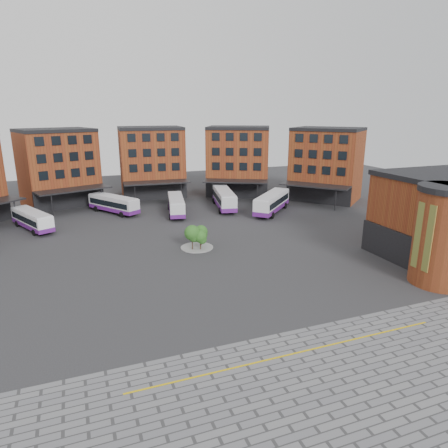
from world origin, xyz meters
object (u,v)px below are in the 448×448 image
object	(u,v)px
bus_b	(32,220)
bus_c	(114,204)
bus_f	(272,202)
tree_island	(197,235)
bus_e	(224,198)
bus_d	(176,205)

from	to	relation	value
bus_b	bus_c	size ratio (longest dim) A/B	0.99
bus_c	bus_f	size ratio (longest dim) A/B	0.99
tree_island	bus_f	bearing A→B (deg)	37.43
bus_b	bus_e	world-z (taller)	bus_e
bus_c	bus_d	distance (m)	11.37
bus_c	bus_b	bearing A→B (deg)	172.65
bus_e	bus_f	bearing A→B (deg)	-30.04
bus_e	bus_f	distance (m)	9.27
bus_b	bus_f	world-z (taller)	bus_f
bus_c	bus_d	xyz separation A→B (m)	(10.37, -4.67, -0.00)
tree_island	bus_e	distance (m)	23.29
tree_island	bus_b	xyz separation A→B (m)	(-21.35, 17.66, -0.26)
tree_island	bus_d	xyz separation A→B (m)	(1.93, 19.18, -0.18)
tree_island	bus_b	distance (m)	27.71
bus_c	bus_f	xyz separation A→B (m)	(26.84, -9.77, 0.20)
bus_f	bus_c	bearing A→B (deg)	-155.02
bus_b	bus_f	xyz separation A→B (m)	(39.76, -3.57, 0.28)
bus_f	bus_d	bearing A→B (deg)	-152.21
bus_e	tree_island	bearing A→B (deg)	-107.83
bus_b	bus_c	bearing A→B (deg)	0.26
tree_island	bus_b	size ratio (longest dim) A/B	0.42
bus_d	bus_e	size ratio (longest dim) A/B	0.90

